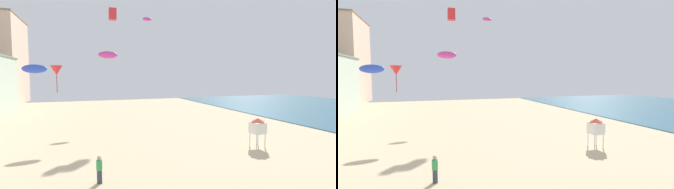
{
  "view_description": "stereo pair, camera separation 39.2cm",
  "coord_description": "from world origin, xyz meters",
  "views": [
    {
      "loc": [
        -4.33,
        -4.2,
        6.22
      ],
      "look_at": [
        3.23,
        17.41,
        4.5
      ],
      "focal_mm": 25.59,
      "sensor_mm": 36.0,
      "label": 1
    },
    {
      "loc": [
        -3.96,
        -4.32,
        6.22
      ],
      "look_at": [
        3.23,
        17.41,
        4.5
      ],
      "focal_mm": 25.59,
      "sensor_mm": 36.0,
      "label": 2
    }
  ],
  "objects": [
    {
      "name": "kite_magenta_parafoil_2",
      "position": [
        6.15,
        36.65,
        16.1
      ],
      "size": [
        1.59,
        0.44,
        0.62
      ],
      "color": "#DB3D9E"
    },
    {
      "name": "kite_red_box",
      "position": [
        -1.21,
        23.27,
        13.09
      ],
      "size": [
        0.79,
        0.79,
        1.23
      ],
      "color": "red"
    },
    {
      "name": "kite_blue_parafoil",
      "position": [
        -7.38,
        13.46,
        6.73
      ],
      "size": [
        1.5,
        0.42,
        0.58
      ],
      "color": "blue"
    },
    {
      "name": "kite_magenta_parafoil",
      "position": [
        -1.7,
        24.23,
        8.71
      ],
      "size": [
        2.17,
        0.6,
        0.84
      ],
      "color": "#DB3D9E"
    },
    {
      "name": "kite_red_delta",
      "position": [
        -7.23,
        25.22,
        6.91
      ],
      "size": [
        1.33,
        1.33,
        3.03
      ],
      "color": "red"
    },
    {
      "name": "lifeguard_stand",
      "position": [
        10.09,
        12.92,
        1.84
      ],
      "size": [
        1.1,
        1.1,
        2.55
      ],
      "rotation": [
        0.0,
        0.0,
        -0.18
      ],
      "color": "white",
      "rests_on": "ground"
    },
    {
      "name": "kite_flyer",
      "position": [
        -3.63,
        9.9,
        0.92
      ],
      "size": [
        0.34,
        0.34,
        1.64
      ],
      "rotation": [
        0.0,
        0.0,
        0.96
      ],
      "color": "#383D4C",
      "rests_on": "ground"
    }
  ]
}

